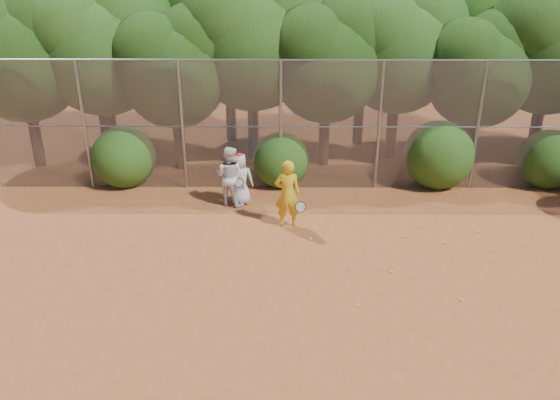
{
  "coord_description": "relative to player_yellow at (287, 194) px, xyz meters",
  "views": [
    {
      "loc": [
        -0.92,
        -10.1,
        6.66
      ],
      "look_at": [
        -1.0,
        2.5,
        1.1
      ],
      "focal_mm": 35.0,
      "sensor_mm": 36.0,
      "label": 1
    }
  ],
  "objects": [
    {
      "name": "ball_0",
      "position": [
        4.0,
        -1.04,
        -0.91
      ],
      "size": [
        0.07,
        0.07,
        0.07
      ],
      "primitive_type": "sphere",
      "color": "#C2EE2B",
      "rests_on": "ground"
    },
    {
      "name": "tree_5",
      "position": [
        3.86,
        5.77,
        3.11
      ],
      "size": [
        4.51,
        3.92,
        6.17
      ],
      "color": "black",
      "rests_on": "ground"
    },
    {
      "name": "fence_back",
      "position": [
        0.69,
        2.73,
        1.11
      ],
      "size": [
        20.05,
        0.09,
        4.03
      ],
      "color": "gray",
      "rests_on": "ground"
    },
    {
      "name": "tree_12",
      "position": [
        7.37,
        7.97,
        3.57
      ],
      "size": [
        5.02,
        4.37,
        6.88
      ],
      "color": "black",
      "rests_on": "ground"
    },
    {
      "name": "bush_3",
      "position": [
        8.31,
        3.03,
        0.01
      ],
      "size": [
        1.9,
        1.9,
        1.9
      ],
      "primitive_type": "sphere",
      "color": "#214812",
      "rests_on": "ground"
    },
    {
      "name": "tree_7",
      "position": [
        8.87,
        5.37,
        3.34
      ],
      "size": [
        4.77,
        4.14,
        6.53
      ],
      "color": "black",
      "rests_on": "ground"
    },
    {
      "name": "tree_6",
      "position": [
        6.36,
        4.76,
        2.53
      ],
      "size": [
        3.86,
        3.36,
        5.29
      ],
      "color": "black",
      "rests_on": "ground"
    },
    {
      "name": "ball_3",
      "position": [
        3.69,
        -3.59,
        -0.91
      ],
      "size": [
        0.07,
        0.07,
        0.07
      ],
      "primitive_type": "sphere",
      "color": "#C2EE2B",
      "rests_on": "ground"
    },
    {
      "name": "tree_2",
      "position": [
        -3.64,
        4.56,
        2.64
      ],
      "size": [
        3.99,
        3.47,
        5.47
      ],
      "color": "black",
      "rests_on": "ground"
    },
    {
      "name": "tree_0",
      "position": [
        -8.64,
        4.77,
        2.99
      ],
      "size": [
        4.38,
        3.81,
        6.0
      ],
      "color": "black",
      "rests_on": "ground"
    },
    {
      "name": "player_white",
      "position": [
        -1.68,
        1.41,
        -0.05
      ],
      "size": [
        1.06,
        0.95,
        1.78
      ],
      "rotation": [
        0.0,
        0.0,
        2.75
      ],
      "color": "white",
      "rests_on": "ground"
    },
    {
      "name": "player_teen",
      "position": [
        -1.37,
        1.48,
        -0.16
      ],
      "size": [
        0.78,
        0.53,
        1.57
      ],
      "rotation": [
        0.0,
        0.0,
        3.19
      ],
      "color": "silver",
      "rests_on": "ground"
    },
    {
      "name": "tree_9",
      "position": [
        -7.13,
        7.57,
        3.4
      ],
      "size": [
        4.83,
        4.2,
        6.62
      ],
      "color": "black",
      "rests_on": "ground"
    },
    {
      "name": "ball_6",
      "position": [
        0.59,
        -0.84,
        -0.91
      ],
      "size": [
        0.07,
        0.07,
        0.07
      ],
      "primitive_type": "sphere",
      "color": "#C2EE2B",
      "rests_on": "ground"
    },
    {
      "name": "ball_4",
      "position": [
        2.4,
        -2.47,
        -0.91
      ],
      "size": [
        0.07,
        0.07,
        0.07
      ],
      "primitive_type": "sphere",
      "color": "#C2EE2B",
      "rests_on": "ground"
    },
    {
      "name": "player_yellow",
      "position": [
        0.0,
        0.0,
        0.0
      ],
      "size": [
        0.87,
        0.54,
        1.89
      ],
      "rotation": [
        0.0,
        0.0,
        3.21
      ],
      "color": "gold",
      "rests_on": "ground"
    },
    {
      "name": "bush_1",
      "position": [
        -0.19,
        3.03,
        -0.04
      ],
      "size": [
        1.8,
        1.8,
        1.8
      ],
      "primitive_type": "sphere",
      "color": "#214812",
      "rests_on": "ground"
    },
    {
      "name": "ground",
      "position": [
        0.81,
        -3.27,
        -0.94
      ],
      "size": [
        80.0,
        80.0,
        0.0
      ],
      "primitive_type": "plane",
      "color": "#9B4B23",
      "rests_on": "ground"
    },
    {
      "name": "bush_2",
      "position": [
        4.81,
        3.03,
        0.16
      ],
      "size": [
        2.2,
        2.2,
        2.2
      ],
      "primitive_type": "sphere",
      "color": "#214812",
      "rests_on": "ground"
    },
    {
      "name": "ball_1",
      "position": [
        3.04,
        -0.71,
        -0.91
      ],
      "size": [
        0.07,
        0.07,
        0.07
      ],
      "primitive_type": "sphere",
      "color": "#C2EE2B",
      "rests_on": "ground"
    },
    {
      "name": "ball_5",
      "position": [
        5.08,
        -0.4,
        -0.91
      ],
      "size": [
        0.07,
        0.07,
        0.07
      ],
      "primitive_type": "sphere",
      "color": "#C2EE2B",
      "rests_on": "ground"
    },
    {
      "name": "tree_11",
      "position": [
        2.87,
        7.37,
        3.22
      ],
      "size": [
        4.64,
        4.03,
        6.35
      ],
      "color": "black",
      "rests_on": "ground"
    },
    {
      "name": "tree_4",
      "position": [
        1.36,
        4.97,
        2.82
      ],
      "size": [
        4.19,
        3.64,
        5.73
      ],
      "color": "black",
      "rests_on": "ground"
    },
    {
      "name": "bush_0",
      "position": [
        -5.19,
        3.03,
        0.06
      ],
      "size": [
        2.0,
        2.0,
        2.0
      ],
      "primitive_type": "sphere",
      "color": "#214812",
      "rests_on": "ground"
    },
    {
      "name": "tree_10",
      "position": [
        -2.13,
        7.77,
        3.69
      ],
      "size": [
        5.15,
        4.48,
        7.06
      ],
      "color": "black",
      "rests_on": "ground"
    },
    {
      "name": "tree_1",
      "position": [
        -6.13,
        5.27,
        3.22
      ],
      "size": [
        4.64,
        4.03,
        6.35
      ],
      "color": "black",
      "rests_on": "ground"
    },
    {
      "name": "tree_3",
      "position": [
        -1.13,
        5.57,
        3.45
      ],
      "size": [
        4.89,
        4.26,
        6.7
      ],
      "color": "black",
      "rests_on": "ground"
    },
    {
      "name": "ball_2",
      "position": [
        1.45,
        -3.83,
        -0.91
      ],
      "size": [
        0.07,
        0.07,
        0.07
      ],
      "primitive_type": "sphere",
      "color": "#C2EE2B",
      "rests_on": "ground"
    }
  ]
}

